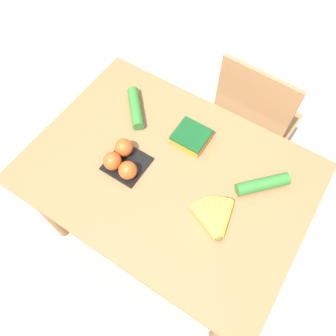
{
  "coord_description": "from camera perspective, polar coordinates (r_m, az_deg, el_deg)",
  "views": [
    {
      "loc": [
        0.36,
        -0.56,
        2.0
      ],
      "look_at": [
        0.0,
        0.0,
        0.8
      ],
      "focal_mm": 35.0,
      "sensor_mm": 36.0,
      "label": 1
    }
  ],
  "objects": [
    {
      "name": "dining_table",
      "position": [
        1.5,
        0.0,
        -2.65
      ],
      "size": [
        1.2,
        0.86,
        0.77
      ],
      "color": "olive",
      "rests_on": "ground_plane"
    },
    {
      "name": "chair",
      "position": [
        1.92,
        14.31,
        7.46
      ],
      "size": [
        0.44,
        0.42,
        0.99
      ],
      "rotation": [
        0.0,
        0.0,
        3.09
      ],
      "color": "#8E6642",
      "rests_on": "ground_plane"
    },
    {
      "name": "cucumber_far",
      "position": [
        1.4,
        16.14,
        -2.71
      ],
      "size": [
        0.19,
        0.2,
        0.05
      ],
      "color": "#2D702D",
      "rests_on": "dining_table"
    },
    {
      "name": "carrot_bag",
      "position": [
        1.46,
        4.23,
        5.45
      ],
      "size": [
        0.15,
        0.14,
        0.05
      ],
      "color": "orange",
      "rests_on": "dining_table"
    },
    {
      "name": "tomato_pack",
      "position": [
        1.39,
        -7.97,
        1.35
      ],
      "size": [
        0.17,
        0.17,
        0.09
      ],
      "color": "black",
      "rests_on": "dining_table"
    },
    {
      "name": "ground_plane",
      "position": [
        2.11,
        0.0,
        -10.54
      ],
      "size": [
        12.0,
        12.0,
        0.0
      ],
      "primitive_type": "plane",
      "color": "#B7A88E"
    },
    {
      "name": "banana_bunch",
      "position": [
        1.3,
        8.17,
        -8.67
      ],
      "size": [
        0.17,
        0.18,
        0.04
      ],
      "color": "brown",
      "rests_on": "dining_table"
    },
    {
      "name": "cucumber_near",
      "position": [
        1.56,
        -5.66,
        10.38
      ],
      "size": [
        0.19,
        0.2,
        0.05
      ],
      "color": "#2D702D",
      "rests_on": "dining_table"
    }
  ]
}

